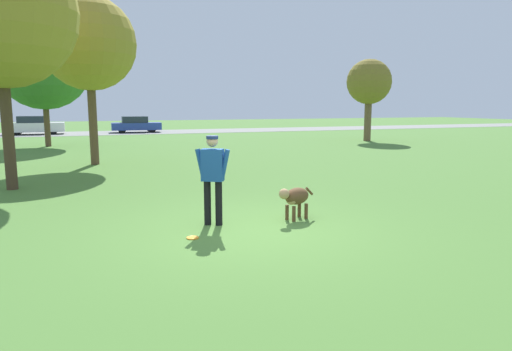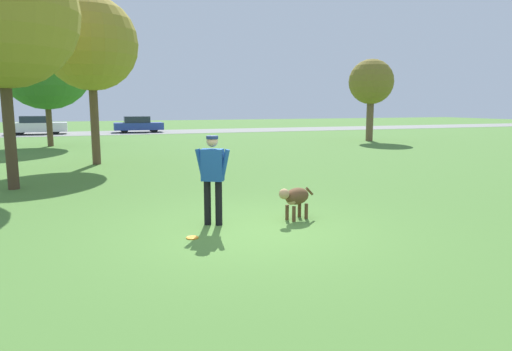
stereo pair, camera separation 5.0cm
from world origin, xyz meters
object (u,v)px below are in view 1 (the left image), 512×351
object	(u,v)px
tree_far_left	(43,63)
parked_car_white	(35,125)
person	(213,173)
tree_mid_center	(89,44)
dog	(295,197)
parked_car_blue	(136,125)
tree_far_right	(369,83)
frisbee	(193,238)

from	to	relation	value
tree_far_left	parked_car_white	xyz separation A→B (m)	(-1.60, 11.44, -3.72)
person	tree_mid_center	distance (m)	10.82
dog	tree_mid_center	bearing A→B (deg)	-93.52
dog	parked_car_blue	bearing A→B (deg)	-112.43
tree_mid_center	parked_car_white	xyz separation A→B (m)	(-3.76, 20.32, -3.74)
tree_far_left	parked_car_white	bearing A→B (deg)	97.96
dog	tree_far_right	xyz separation A→B (m)	(12.80, 16.32, 3.13)
tree_mid_center	parked_car_blue	size ratio (longest dim) A/B	1.56
dog	tree_mid_center	xyz separation A→B (m)	(-3.42, 10.28, 3.97)
parked_car_white	dog	bearing A→B (deg)	-77.90
dog	frisbee	xyz separation A→B (m)	(-2.16, -0.55, -0.43)
frisbee	parked_car_white	world-z (taller)	parked_car_white
tree_mid_center	parked_car_blue	xyz separation A→B (m)	(3.69, 20.20, -3.78)
frisbee	parked_car_blue	size ratio (longest dim) A/B	0.05
person	parked_car_white	bearing A→B (deg)	131.43
dog	person	bearing A→B (deg)	-28.40
dog	frisbee	bearing A→B (deg)	-7.78
dog	tree_far_right	bearing A→B (deg)	-150.03
parked_car_blue	tree_mid_center	bearing A→B (deg)	-98.38
person	parked_car_white	world-z (taller)	person
frisbee	parked_car_blue	distance (m)	31.13
tree_far_right	frisbee	bearing A→B (deg)	-131.58
tree_far_left	parked_car_white	distance (m)	12.13
parked_car_blue	parked_car_white	bearing A→B (deg)	-178.93
parked_car_blue	dog	bearing A→B (deg)	-88.53
frisbee	tree_far_right	world-z (taller)	tree_far_right
tree_far_left	parked_car_blue	bearing A→B (deg)	62.68
person	parked_car_blue	size ratio (longest dim) A/B	0.42
parked_car_white	parked_car_blue	world-z (taller)	parked_car_white
frisbee	tree_far_right	size ratio (longest dim) A/B	0.04
tree_far_right	parked_car_blue	size ratio (longest dim) A/B	1.27
tree_far_right	tree_far_left	xyz separation A→B (m)	(-18.38, 2.84, 0.82)
dog	parked_car_white	world-z (taller)	parked_car_white
frisbee	tree_far_right	distance (m)	22.83
tree_mid_center	person	bearing A→B (deg)	-79.78
parked_car_white	parked_car_blue	xyz separation A→B (m)	(7.45, -0.12, -0.04)
tree_far_right	tree_far_left	world-z (taller)	tree_far_left
tree_far_right	tree_far_left	distance (m)	18.61
parked_car_white	tree_far_left	bearing A→B (deg)	-83.14
tree_mid_center	dog	bearing A→B (deg)	-71.60
parked_car_white	frisbee	bearing A→B (deg)	-81.96
tree_far_right	parked_car_blue	world-z (taller)	tree_far_right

